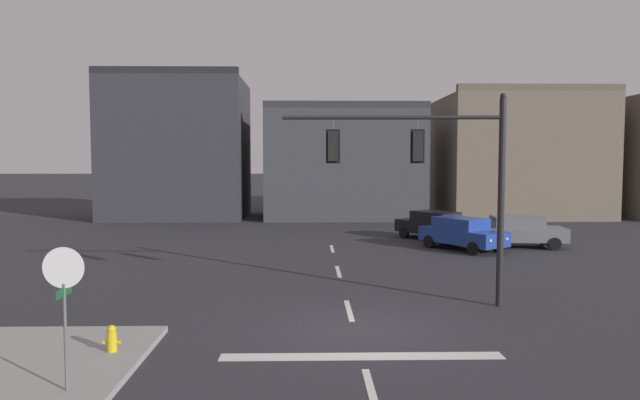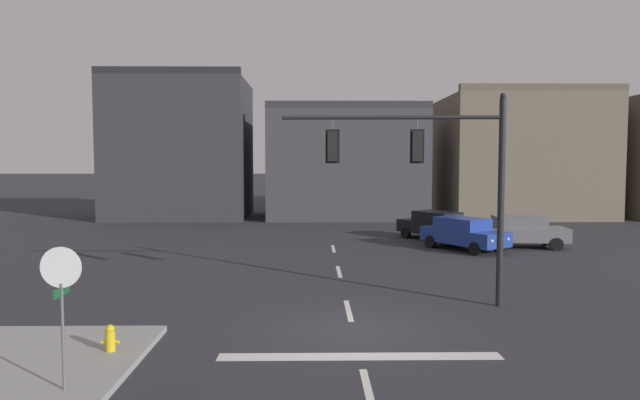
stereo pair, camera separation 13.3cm
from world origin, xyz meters
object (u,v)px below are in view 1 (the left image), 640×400
at_px(signal_mast_near_side, 436,167).
at_px(stop_sign, 64,284).
at_px(car_lot_middle, 519,231).
at_px(car_lot_farside, 434,225).
at_px(car_lot_nearside, 462,233).
at_px(fire_hydrant, 112,344).

distance_m(signal_mast_near_side, stop_sign, 10.89).
relative_size(stop_sign, car_lot_middle, 0.62).
bearing_deg(car_lot_farside, signal_mast_near_side, -102.35).
height_order(signal_mast_near_side, stop_sign, signal_mast_near_side).
bearing_deg(car_lot_farside, car_lot_nearside, -81.04).
height_order(car_lot_nearside, fire_hydrant, car_lot_nearside).
relative_size(signal_mast_near_side, car_lot_middle, 1.46).
relative_size(signal_mast_near_side, stop_sign, 2.36).
height_order(stop_sign, car_lot_nearside, stop_sign).
relative_size(car_lot_nearside, fire_hydrant, 6.23).
distance_m(signal_mast_near_side, car_lot_farside, 15.40).
bearing_deg(car_lot_nearside, stop_sign, -124.51).
bearing_deg(car_lot_farside, fire_hydrant, -120.87).
bearing_deg(car_lot_farside, car_lot_middle, -38.19).
height_order(car_lot_farside, fire_hydrant, car_lot_farside).
bearing_deg(car_lot_nearside, fire_hydrant, -127.92).
relative_size(signal_mast_near_side, car_lot_farside, 1.44).
bearing_deg(stop_sign, fire_hydrant, 87.80).
bearing_deg(stop_sign, car_lot_nearside, 55.49).
bearing_deg(fire_hydrant, stop_sign, -92.20).
height_order(car_lot_nearside, car_lot_farside, same).
height_order(car_lot_middle, car_lot_farside, same).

